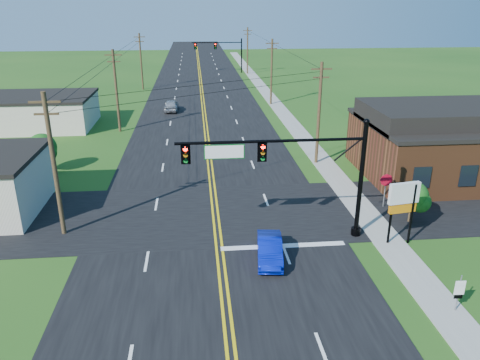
{
  "coord_description": "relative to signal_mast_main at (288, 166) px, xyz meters",
  "views": [
    {
      "loc": [
        -0.97,
        -17.39,
        13.76
      ],
      "look_at": [
        1.69,
        10.0,
        3.22
      ],
      "focal_mm": 35.0,
      "sensor_mm": 36.0,
      "label": 1
    }
  ],
  "objects": [
    {
      "name": "stop_sign",
      "position": [
        7.83,
        3.98,
        -2.93
      ],
      "size": [
        0.9,
        0.11,
        2.53
      ],
      "rotation": [
        0.0,
        0.0,
        -0.04
      ],
      "color": "slate",
      "rests_on": "ground"
    },
    {
      "name": "utility_pole_right_a",
      "position": [
        5.46,
        14.0,
        -0.03
      ],
      "size": [
        1.8,
        0.28,
        9.0
      ],
      "color": "#3C291B",
      "rests_on": "ground"
    },
    {
      "name": "utility_pole_left_c",
      "position": [
        -13.84,
        54.0,
        -0.03
      ],
      "size": [
        1.8,
        0.28,
        9.0
      ],
      "color": "#3C291B",
      "rests_on": "ground"
    },
    {
      "name": "road_cross",
      "position": [
        -4.34,
        4.0,
        -4.73
      ],
      "size": [
        70.0,
        10.0,
        0.04
      ],
      "primitive_type": "cube",
      "color": "black",
      "rests_on": "ground"
    },
    {
      "name": "brick_building",
      "position": [
        15.66,
        10.0,
        -2.4
      ],
      "size": [
        14.2,
        11.2,
        4.7
      ],
      "color": "brown",
      "rests_on": "ground"
    },
    {
      "name": "shrub_corner",
      "position": [
        8.66,
        1.5,
        -2.9
      ],
      "size": [
        2.0,
        2.0,
        2.86
      ],
      "color": "#3C291B",
      "rests_on": "ground"
    },
    {
      "name": "cream_bldg_far",
      "position": [
        -23.34,
        30.0,
        -2.89
      ],
      "size": [
        12.2,
        9.2,
        3.7
      ],
      "color": "beige",
      "rests_on": "ground"
    },
    {
      "name": "utility_pole_left_b",
      "position": [
        -13.84,
        27.0,
        -0.03
      ],
      "size": [
        1.8,
        0.28,
        9.0
      ],
      "color": "#3C291B",
      "rests_on": "ground"
    },
    {
      "name": "road_main",
      "position": [
        -4.34,
        42.0,
        -4.73
      ],
      "size": [
        16.0,
        220.0,
        0.04
      ],
      "primitive_type": "cube",
      "color": "black",
      "rests_on": "ground"
    },
    {
      "name": "route_sign",
      "position": [
        6.63,
        -8.02,
        -3.59
      ],
      "size": [
        0.5,
        0.08,
        1.99
      ],
      "rotation": [
        0.0,
        0.0,
        -0.03
      ],
      "color": "slate",
      "rests_on": "ground"
    },
    {
      "name": "utility_pole_right_b",
      "position": [
        5.46,
        40.0,
        -0.03
      ],
      "size": [
        1.8,
        0.28,
        9.0
      ],
      "color": "#3C291B",
      "rests_on": "ground"
    },
    {
      "name": "distant_car",
      "position": [
        -8.46,
        36.87,
        -4.0
      ],
      "size": [
        1.88,
        4.46,
        1.51
      ],
      "primitive_type": "imported",
      "rotation": [
        0.0,
        0.0,
        3.12
      ],
      "color": "#9D9EA2",
      "rests_on": "ground"
    },
    {
      "name": "signal_mast_main",
      "position": [
        0.0,
        0.0,
        0.0
      ],
      "size": [
        11.3,
        0.6,
        7.48
      ],
      "color": "black",
      "rests_on": "ground"
    },
    {
      "name": "sidewalk",
      "position": [
        6.16,
        32.0,
        -4.71
      ],
      "size": [
        2.0,
        160.0,
        0.08
      ],
      "primitive_type": "cube",
      "color": "gray",
      "rests_on": "ground"
    },
    {
      "name": "tree_right_back",
      "position": [
        11.66,
        18.0,
        -2.15
      ],
      "size": [
        3.0,
        3.0,
        4.1
      ],
      "color": "#3C291B",
      "rests_on": "ground"
    },
    {
      "name": "ground",
      "position": [
        -4.34,
        -8.0,
        -4.75
      ],
      "size": [
        260.0,
        260.0,
        0.0
      ],
      "primitive_type": "plane",
      "color": "#1C4714",
      "rests_on": "ground"
    },
    {
      "name": "utility_pole_right_c",
      "position": [
        5.46,
        70.0,
        -0.03
      ],
      "size": [
        1.8,
        0.28,
        9.0
      ],
      "color": "#3C291B",
      "rests_on": "ground"
    },
    {
      "name": "pylon_sign",
      "position": [
        6.68,
        -1.26,
        -1.88
      ],
      "size": [
        1.93,
        0.57,
        3.93
      ],
      "rotation": [
        0.0,
        0.0,
        0.16
      ],
      "color": "black",
      "rests_on": "ground"
    },
    {
      "name": "utility_pole_left_a",
      "position": [
        -13.84,
        2.0,
        -0.03
      ],
      "size": [
        1.8,
        0.28,
        9.0
      ],
      "color": "#3C291B",
      "rests_on": "ground"
    },
    {
      "name": "signal_mast_far",
      "position": [
        0.1,
        72.0,
        -0.2
      ],
      "size": [
        10.98,
        0.6,
        7.48
      ],
      "color": "black",
      "rests_on": "ground"
    },
    {
      "name": "blue_car",
      "position": [
        -1.4,
        -2.47,
        -4.11
      ],
      "size": [
        1.8,
        4.04,
        1.29
      ],
      "primitive_type": "imported",
      "rotation": [
        0.0,
        0.0,
        -0.11
      ],
      "color": "#0718AC",
      "rests_on": "ground"
    },
    {
      "name": "tree_left",
      "position": [
        -18.34,
        14.0,
        -2.59
      ],
      "size": [
        2.4,
        2.4,
        3.37
      ],
      "color": "#3C291B",
      "rests_on": "ground"
    }
  ]
}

